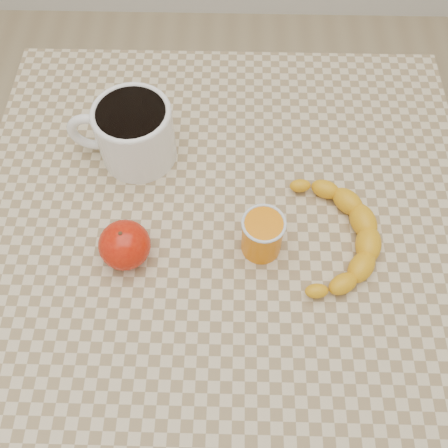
{
  "coord_description": "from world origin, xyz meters",
  "views": [
    {
      "loc": [
        0.01,
        -0.38,
        1.43
      ],
      "look_at": [
        0.0,
        0.0,
        0.77
      ],
      "focal_mm": 40.0,
      "sensor_mm": 36.0,
      "label": 1
    }
  ],
  "objects_px": {
    "coffee_mug": "(133,131)",
    "orange_juice_glass": "(262,235)",
    "apple": "(125,245)",
    "table": "(224,255)",
    "banana": "(333,236)"
  },
  "relations": [
    {
      "from": "orange_juice_glass",
      "to": "apple",
      "type": "height_order",
      "value": "orange_juice_glass"
    },
    {
      "from": "apple",
      "to": "banana",
      "type": "distance_m",
      "value": 0.31
    },
    {
      "from": "coffee_mug",
      "to": "orange_juice_glass",
      "type": "distance_m",
      "value": 0.27
    },
    {
      "from": "apple",
      "to": "banana",
      "type": "bearing_deg",
      "value": 5.53
    },
    {
      "from": "table",
      "to": "coffee_mug",
      "type": "bearing_deg",
      "value": 135.72
    },
    {
      "from": "banana",
      "to": "orange_juice_glass",
      "type": "bearing_deg",
      "value": -168.81
    },
    {
      "from": "apple",
      "to": "orange_juice_glass",
      "type": "bearing_deg",
      "value": 5.51
    },
    {
      "from": "coffee_mug",
      "to": "apple",
      "type": "xyz_separation_m",
      "value": [
        0.01,
        -0.19,
        -0.02
      ]
    },
    {
      "from": "table",
      "to": "banana",
      "type": "distance_m",
      "value": 0.2
    },
    {
      "from": "orange_juice_glass",
      "to": "coffee_mug",
      "type": "bearing_deg",
      "value": 139.94
    },
    {
      "from": "orange_juice_glass",
      "to": "table",
      "type": "bearing_deg",
      "value": 154.08
    },
    {
      "from": "orange_juice_glass",
      "to": "apple",
      "type": "distance_m",
      "value": 0.2
    },
    {
      "from": "table",
      "to": "apple",
      "type": "xyz_separation_m",
      "value": [
        -0.14,
        -0.05,
        0.12
      ]
    },
    {
      "from": "table",
      "to": "coffee_mug",
      "type": "distance_m",
      "value": 0.25
    },
    {
      "from": "apple",
      "to": "table",
      "type": "bearing_deg",
      "value": 18.09
    }
  ]
}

